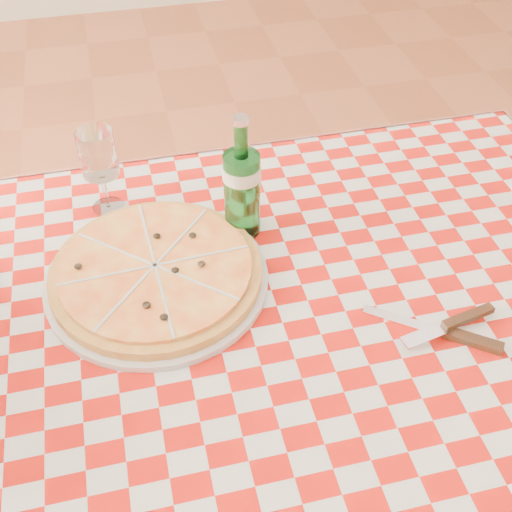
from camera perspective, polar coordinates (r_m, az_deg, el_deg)
The scene contains 6 objects.
dining_table at distance 1.11m, azimuth 1.74°, elevation -7.83°, with size 1.20×0.80×0.75m.
tablecloth at distance 1.04m, azimuth 1.85°, elevation -4.61°, with size 1.30×0.90×0.01m, color #A5110A.
pizza_plate at distance 1.07m, azimuth -8.89°, elevation -1.38°, with size 0.37×0.37×0.05m, color #BD813F, non-canonical shape.
water_bottle at distance 1.09m, azimuth -1.27°, elevation 6.97°, with size 0.07×0.07×0.24m, color #196624, non-canonical shape.
wine_glass at distance 1.19m, azimuth -13.59°, elevation 7.28°, with size 0.07×0.07×0.17m, color white, non-canonical shape.
cutlery at distance 1.03m, azimuth 16.31°, elevation -6.20°, with size 0.23×0.19×0.02m, color silver, non-canonical shape.
Camera 1 is at (-0.19, -0.66, 1.53)m, focal length 45.00 mm.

